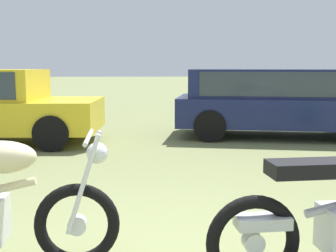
{
  "coord_description": "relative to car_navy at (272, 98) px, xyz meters",
  "views": [
    {
      "loc": [
        -0.09,
        -3.06,
        1.49
      ],
      "look_at": [
        0.18,
        1.45,
        0.87
      ],
      "focal_mm": 46.3,
      "sensor_mm": 36.0,
      "label": 1
    }
  ],
  "objects": [
    {
      "name": "car_navy",
      "position": [
        0.0,
        0.0,
        0.0
      ],
      "size": [
        4.62,
        2.63,
        1.43
      ],
      "rotation": [
        0.0,
        0.0,
        -0.2
      ],
      "color": "#161E4C",
      "rests_on": "ground"
    }
  ]
}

